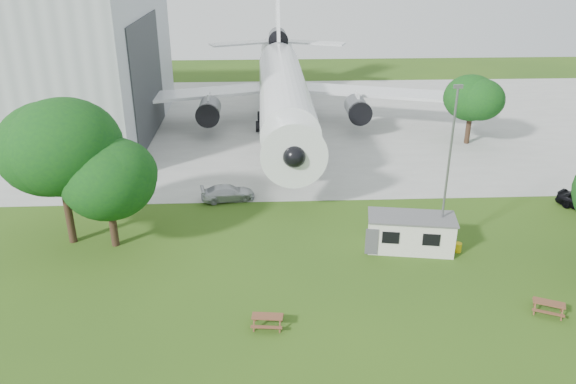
{
  "coord_description": "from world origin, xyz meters",
  "views": [
    {
      "loc": [
        -4.42,
        -28.94,
        20.42
      ],
      "look_at": [
        -2.69,
        8.0,
        4.0
      ],
      "focal_mm": 35.0,
      "sensor_mm": 36.0,
      "label": 1
    }
  ],
  "objects_px": {
    "site_cabin": "(411,233)",
    "picnic_east": "(547,313)",
    "picnic_west": "(268,327)",
    "airliner": "(283,85)"
  },
  "relations": [
    {
      "from": "site_cabin",
      "to": "picnic_east",
      "type": "relative_size",
      "value": 3.85
    },
    {
      "from": "airliner",
      "to": "site_cabin",
      "type": "xyz_separation_m",
      "value": [
        8.11,
        -29.46,
        -3.96
      ]
    },
    {
      "from": "airliner",
      "to": "site_cabin",
      "type": "relative_size",
      "value": 6.89
    },
    {
      "from": "site_cabin",
      "to": "picnic_west",
      "type": "bearing_deg",
      "value": -140.47
    },
    {
      "from": "airliner",
      "to": "picnic_east",
      "type": "height_order",
      "value": "airliner"
    },
    {
      "from": "picnic_west",
      "to": "picnic_east",
      "type": "xyz_separation_m",
      "value": [
        16.89,
        0.53,
        0.0
      ]
    },
    {
      "from": "picnic_west",
      "to": "picnic_east",
      "type": "distance_m",
      "value": 16.9
    },
    {
      "from": "airliner",
      "to": "picnic_west",
      "type": "height_order",
      "value": "airliner"
    },
    {
      "from": "airliner",
      "to": "picnic_west",
      "type": "distance_m",
      "value": 38.55
    },
    {
      "from": "airliner",
      "to": "picnic_east",
      "type": "xyz_separation_m",
      "value": [
        14.52,
        -37.59,
        -5.27
      ]
    }
  ]
}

